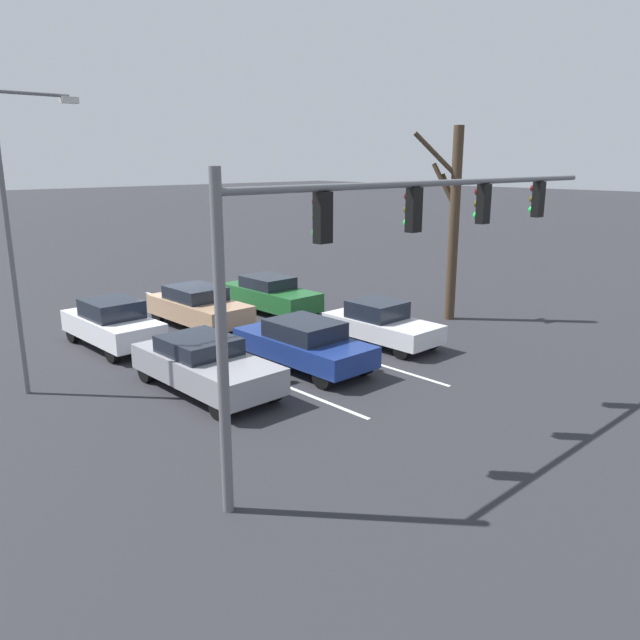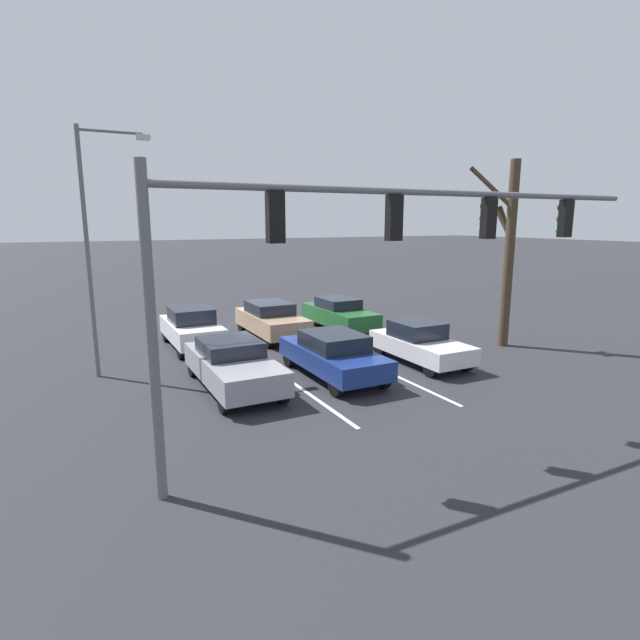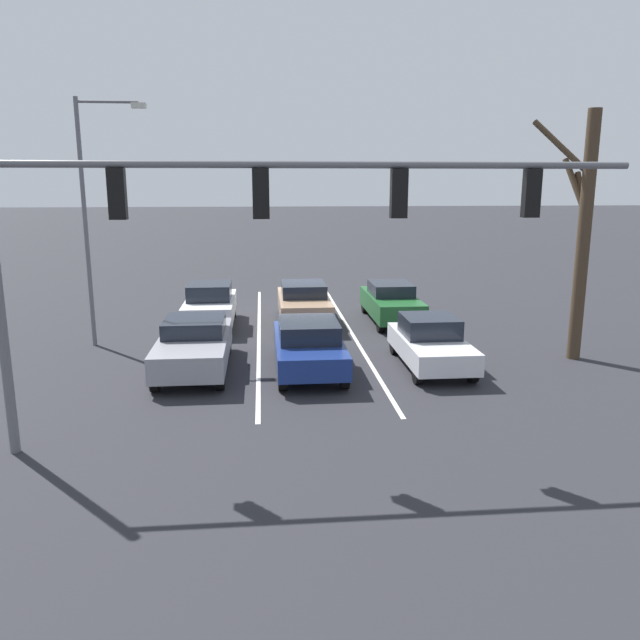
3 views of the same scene
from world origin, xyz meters
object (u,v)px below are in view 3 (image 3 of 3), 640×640
object	(u,v)px
car_darkgreen_leftlane_second	(391,302)
car_tan_midlane_second	(304,303)
street_lamp_right_shoulder	(92,206)
traffic_signal_gantry	(234,217)
car_gray_rightlane_front	(194,344)
bare_tree_near	(582,230)
car_navy_midlane_front	(309,344)
car_white_rightlane_second	(210,305)
car_silver_leftlane_front	(431,342)

from	to	relation	value
car_darkgreen_leftlane_second	car_tan_midlane_second	size ratio (longest dim) A/B	1.01
car_tan_midlane_second	street_lamp_right_shoulder	bearing A→B (deg)	21.44
car_darkgreen_leftlane_second	traffic_signal_gantry	size ratio (longest dim) A/B	0.37
car_gray_rightlane_front	traffic_signal_gantry	distance (m)	6.80
car_tan_midlane_second	traffic_signal_gantry	distance (m)	12.07
traffic_signal_gantry	bare_tree_near	bearing A→B (deg)	-150.80
car_navy_midlane_front	car_tan_midlane_second	size ratio (longest dim) A/B	1.02
car_gray_rightlane_front	car_white_rightlane_second	xyz separation A→B (m)	(-0.01, -5.60, 0.07)
car_navy_midlane_front	car_darkgreen_leftlane_second	xyz separation A→B (m)	(-3.69, -6.21, -0.00)
car_white_rightlane_second	traffic_signal_gantry	xyz separation A→B (m)	(-1.44, 10.97, 3.83)
car_tan_midlane_second	car_darkgreen_leftlane_second	bearing A→B (deg)	179.54
car_silver_leftlane_front	street_lamp_right_shoulder	bearing A→B (deg)	-18.61
car_white_rightlane_second	car_tan_midlane_second	distance (m)	3.55
car_navy_midlane_front	car_white_rightlane_second	bearing A→B (deg)	-61.40
car_gray_rightlane_front	car_darkgreen_leftlane_second	world-z (taller)	car_darkgreen_leftlane_second
car_navy_midlane_front	traffic_signal_gantry	size ratio (longest dim) A/B	0.37
car_darkgreen_leftlane_second	bare_tree_near	size ratio (longest dim) A/B	0.62
car_gray_rightlane_front	street_lamp_right_shoulder	distance (m)	6.00
car_navy_midlane_front	car_tan_midlane_second	bearing A→B (deg)	-92.59
car_darkgreen_leftlane_second	traffic_signal_gantry	world-z (taller)	traffic_signal_gantry
car_navy_midlane_front	street_lamp_right_shoulder	xyz separation A→B (m)	(6.65, -3.52, 3.82)
car_white_rightlane_second	traffic_signal_gantry	distance (m)	11.71
car_navy_midlane_front	traffic_signal_gantry	distance (m)	6.59
car_navy_midlane_front	bare_tree_near	world-z (taller)	bare_tree_near
car_silver_leftlane_front	car_navy_midlane_front	size ratio (longest dim) A/B	0.89
car_gray_rightlane_front	car_silver_leftlane_front	distance (m)	6.87
car_tan_midlane_second	bare_tree_near	world-z (taller)	bare_tree_near
traffic_signal_gantry	street_lamp_right_shoulder	xyz separation A→B (m)	(4.84, -8.52, -0.07)
car_white_rightlane_second	traffic_signal_gantry	world-z (taller)	traffic_signal_gantry
car_silver_leftlane_front	car_white_rightlane_second	distance (m)	9.04
traffic_signal_gantry	bare_tree_near	distance (m)	11.49
street_lamp_right_shoulder	bare_tree_near	bearing A→B (deg)	168.85
car_tan_midlane_second	bare_tree_near	size ratio (longest dim) A/B	0.62
car_silver_leftlane_front	bare_tree_near	xyz separation A→B (m)	(-4.61, -0.52, 3.21)
bare_tree_near	car_gray_rightlane_front	bearing A→B (deg)	1.11
car_gray_rightlane_front	car_navy_midlane_front	xyz separation A→B (m)	(-3.27, 0.37, 0.01)
car_tan_midlane_second	street_lamp_right_shoulder	distance (m)	8.36
car_silver_leftlane_front	traffic_signal_gantry	bearing A→B (deg)	43.20
car_silver_leftlane_front	street_lamp_right_shoulder	size ratio (longest dim) A/B	0.52
car_tan_midlane_second	car_navy_midlane_front	bearing A→B (deg)	87.41
car_silver_leftlane_front	traffic_signal_gantry	size ratio (longest dim) A/B	0.33
car_navy_midlane_front	street_lamp_right_shoulder	distance (m)	8.44
car_darkgreen_leftlane_second	street_lamp_right_shoulder	bearing A→B (deg)	14.60
car_gray_rightlane_front	car_silver_leftlane_front	size ratio (longest dim) A/B	1.16
car_white_rightlane_second	car_tan_midlane_second	bearing A→B (deg)	-175.56
car_navy_midlane_front	car_silver_leftlane_front	bearing A→B (deg)	-178.89
bare_tree_near	car_white_rightlane_second	bearing A→B (deg)	-25.13
car_white_rightlane_second	car_navy_midlane_front	bearing A→B (deg)	118.60
car_gray_rightlane_front	traffic_signal_gantry	xyz separation A→B (m)	(-1.46, 5.37, 3.90)
car_darkgreen_leftlane_second	street_lamp_right_shoulder	xyz separation A→B (m)	(10.34, 2.69, 3.83)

